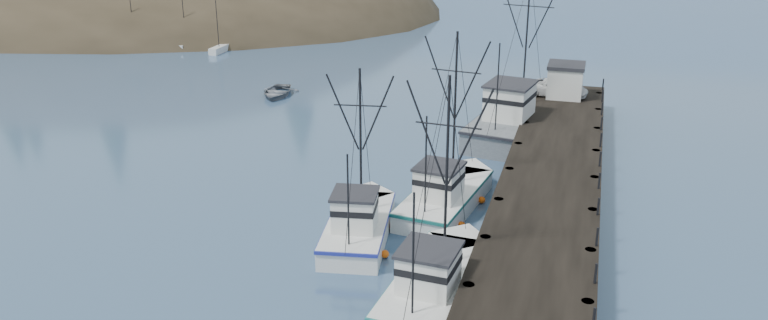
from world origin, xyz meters
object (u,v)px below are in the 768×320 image
at_px(pier, 551,177).
at_px(pier_shed, 565,80).
at_px(trawler_far, 447,195).
at_px(pickup_truck, 557,88).
at_px(trawler_near, 438,280).
at_px(work_vessel, 516,118).
at_px(trawler_mid, 359,224).
at_px(motorboat, 277,96).

xyz_separation_m(pier, pier_shed, (-0.24, 18.00, 1.73)).
xyz_separation_m(trawler_far, pickup_truck, (5.24, 20.51, 1.88)).
bearing_deg(pier_shed, trawler_near, -97.67).
bearing_deg(trawler_near, work_vessel, 88.35).
height_order(trawler_mid, pier_shed, trawler_mid).
bearing_deg(pier, pier_shed, 90.78).
relative_size(trawler_far, pier_shed, 3.48).
bearing_deg(trawler_mid, pickup_truck, 70.49).
height_order(pier, trawler_mid, trawler_mid).
height_order(pier, trawler_near, trawler_near).
bearing_deg(work_vessel, trawler_far, -98.70).
xyz_separation_m(trawler_mid, trawler_far, (3.95, 5.43, 0.00)).
bearing_deg(motorboat, trawler_near, -62.95).
xyz_separation_m(pickup_truck, motorboat, (-25.66, 0.21, -2.71)).
relative_size(pier, trawler_near, 3.95).
height_order(trawler_far, work_vessel, work_vessel).
bearing_deg(pier_shed, pickup_truck, -179.07).
relative_size(pier, pier_shed, 13.75).
relative_size(trawler_mid, pier_shed, 3.10).
distance_m(trawler_mid, motorboat, 30.91).
distance_m(pickup_truck, motorboat, 25.80).
height_order(pier, trawler_far, trawler_far).
relative_size(trawler_far, work_vessel, 0.72).
distance_m(pier, pickup_truck, 18.04).
distance_m(trawler_near, motorboat, 38.23).
height_order(trawler_mid, trawler_far, trawler_far).
distance_m(trawler_far, pier_shed, 21.49).
bearing_deg(trawler_far, motorboat, 134.59).
relative_size(pier_shed, pickup_truck, 0.63).
bearing_deg(trawler_near, trawler_far, 99.03).
relative_size(pickup_truck, motorboat, 1.01).
bearing_deg(trawler_mid, pier, 38.36).
distance_m(trawler_mid, work_vessel, 22.22).
xyz_separation_m(trawler_near, work_vessel, (0.76, 26.34, 0.41)).
relative_size(trawler_near, motorboat, 2.21).
height_order(pier_shed, pickup_truck, pier_shed).
bearing_deg(trawler_mid, pier_shed, 69.32).
relative_size(trawler_near, trawler_far, 1.00).
distance_m(trawler_mid, pickup_truck, 27.58).
xyz_separation_m(trawler_far, work_vessel, (2.43, 15.85, 0.41)).
xyz_separation_m(trawler_far, motorboat, (-20.42, 20.71, -0.82)).
height_order(trawler_far, motorboat, trawler_far).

